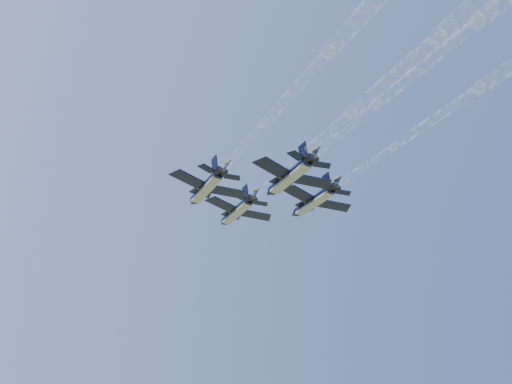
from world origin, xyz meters
TOP-DOWN VIEW (x-y plane):
  - jet_lead at (4.76, 11.99)m, footprint 14.28×19.43m
  - jet_left at (-8.92, 2.36)m, footprint 14.28×19.43m
  - jet_right at (13.08, -3.13)m, footprint 14.28×19.43m
  - jet_slot at (-0.32, -11.58)m, footprint 14.28×19.43m
  - smoke_trail_lead at (-9.66, -44.48)m, footprint 20.96×74.95m
  - smoke_trail_left at (-23.34, -54.11)m, footprint 20.96×74.95m

SIDE VIEW (x-z plane):
  - jet_lead at x=4.76m, z-range 99.26..104.14m
  - jet_left at x=-8.92m, z-range 99.26..104.14m
  - jet_right at x=13.08m, z-range 99.26..104.14m
  - jet_slot at x=-0.32m, z-range 99.26..104.14m
  - smoke_trail_lead at x=-9.66m, z-range 100.34..103.14m
  - smoke_trail_left at x=-23.34m, z-range 100.34..103.14m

